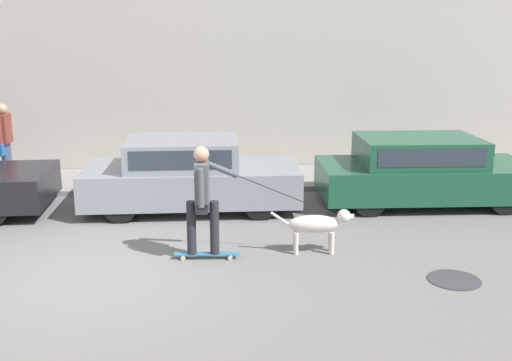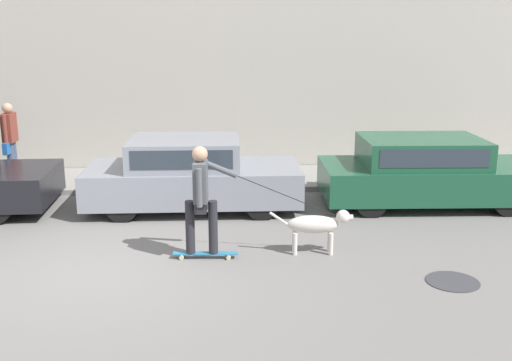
% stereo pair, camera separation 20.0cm
% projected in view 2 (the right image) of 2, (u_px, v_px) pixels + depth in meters
% --- Properties ---
extents(ground_plane, '(36.00, 36.00, 0.00)m').
position_uv_depth(ground_plane, '(100.00, 273.00, 8.44)').
color(ground_plane, slate).
extents(back_wall, '(32.00, 0.30, 4.76)m').
position_uv_depth(back_wall, '(146.00, 72.00, 14.09)').
color(back_wall, '#ADA89E').
rests_on(back_wall, ground_plane).
extents(sidewalk_curb, '(30.00, 2.09, 0.11)m').
position_uv_depth(sidewalk_curb, '(145.00, 180.00, 13.48)').
color(sidewalk_curb, gray).
rests_on(sidewalk_curb, ground_plane).
extents(parked_car_1, '(4.04, 1.80, 1.36)m').
position_uv_depth(parked_car_1, '(191.00, 175.00, 11.36)').
color(parked_car_1, black).
rests_on(parked_car_1, ground_plane).
extents(parked_car_2, '(4.16, 1.95, 1.32)m').
position_uv_depth(parked_car_2, '(426.00, 172.00, 11.62)').
color(parked_car_2, black).
rests_on(parked_car_2, ground_plane).
extents(dog, '(1.27, 0.33, 0.69)m').
position_uv_depth(dog, '(317.00, 225.00, 9.08)').
color(dog, beige).
rests_on(dog, ground_plane).
extents(skateboarder, '(2.57, 0.56, 1.71)m').
position_uv_depth(skateboarder, '(202.00, 195.00, 8.74)').
color(skateboarder, beige).
rests_on(skateboarder, ground_plane).
extents(pedestrian_with_bag, '(0.22, 0.69, 1.71)m').
position_uv_depth(pedestrian_with_bag, '(10.00, 138.00, 12.94)').
color(pedestrian_with_bag, '#3D4760').
rests_on(pedestrian_with_bag, sidewalk_curb).
extents(manhole_cover, '(0.72, 0.72, 0.01)m').
position_uv_depth(manhole_cover, '(453.00, 281.00, 8.13)').
color(manhole_cover, '#38383D').
rests_on(manhole_cover, ground_plane).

